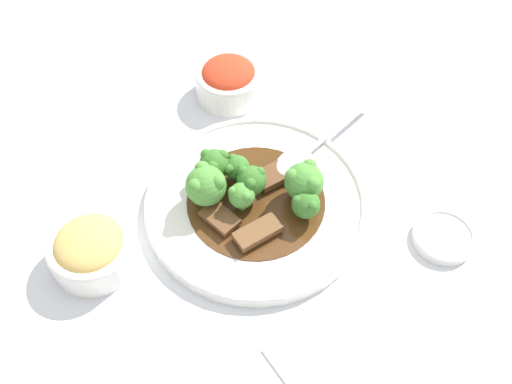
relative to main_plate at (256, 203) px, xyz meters
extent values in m
plane|color=silver|center=(0.00, 0.00, -0.01)|extent=(4.00, 4.00, 0.00)
cylinder|color=white|center=(0.00, 0.00, 0.00)|extent=(0.29, 0.29, 0.01)
torus|color=white|center=(0.00, 0.00, 0.00)|extent=(0.29, 0.29, 0.01)
cylinder|color=#4C2D14|center=(0.00, 0.00, 0.00)|extent=(0.18, 0.18, 0.00)
cube|color=brown|center=(-0.01, 0.05, 0.01)|extent=(0.04, 0.06, 0.01)
cube|color=brown|center=(0.00, -0.06, 0.01)|extent=(0.05, 0.04, 0.01)
cube|color=brown|center=(0.05, -0.03, 0.01)|extent=(0.03, 0.06, 0.01)
cylinder|color=#8EB756|center=(0.03, 0.05, 0.01)|extent=(0.02, 0.02, 0.01)
sphere|color=#4C8E38|center=(0.03, 0.05, 0.04)|extent=(0.05, 0.05, 0.05)
sphere|color=#4C8E38|center=(0.05, 0.05, 0.05)|extent=(0.02, 0.02, 0.02)
sphere|color=#4C8E38|center=(0.02, 0.07, 0.05)|extent=(0.02, 0.02, 0.02)
sphere|color=#4C8E38|center=(0.02, 0.04, 0.05)|extent=(0.02, 0.02, 0.02)
cylinder|color=#7FA84C|center=(-0.04, -0.05, 0.01)|extent=(0.02, 0.02, 0.01)
sphere|color=#4C8E38|center=(-0.04, -0.05, 0.04)|extent=(0.05, 0.05, 0.05)
sphere|color=#4C8E38|center=(-0.02, -0.04, 0.05)|extent=(0.02, 0.02, 0.02)
sphere|color=#4C8E38|center=(-0.05, -0.05, 0.05)|extent=(0.02, 0.02, 0.02)
sphere|color=#4C8E38|center=(-0.03, -0.07, 0.05)|extent=(0.02, 0.02, 0.02)
cylinder|color=#8EB756|center=(-0.01, 0.00, 0.02)|extent=(0.01, 0.01, 0.02)
sphere|color=#387028|center=(-0.01, 0.00, 0.04)|extent=(0.04, 0.04, 0.04)
sphere|color=#387028|center=(-0.01, 0.01, 0.05)|extent=(0.01, 0.01, 0.01)
sphere|color=#387028|center=(-0.02, -0.01, 0.05)|extent=(0.01, 0.01, 0.01)
sphere|color=#387028|center=(0.00, -0.01, 0.05)|extent=(0.01, 0.01, 0.01)
cylinder|color=#8EB756|center=(0.00, -0.02, 0.02)|extent=(0.01, 0.01, 0.01)
sphere|color=#4C8E38|center=(0.00, -0.02, 0.03)|extent=(0.03, 0.03, 0.03)
sphere|color=#4C8E38|center=(-0.01, -0.01, 0.04)|extent=(0.01, 0.01, 0.01)
sphere|color=#4C8E38|center=(-0.01, -0.03, 0.04)|extent=(0.01, 0.01, 0.01)
sphere|color=#4C8E38|center=(0.01, -0.02, 0.04)|extent=(0.01, 0.01, 0.01)
cylinder|color=#8EB756|center=(-0.04, 0.00, 0.01)|extent=(0.01, 0.01, 0.01)
sphere|color=#387028|center=(-0.04, 0.00, 0.03)|extent=(0.03, 0.03, 0.03)
sphere|color=#387028|center=(-0.05, 0.00, 0.04)|extent=(0.01, 0.01, 0.01)
sphere|color=#387028|center=(-0.04, -0.01, 0.04)|extent=(0.01, 0.01, 0.01)
sphere|color=#387028|center=(-0.03, 0.00, 0.04)|extent=(0.01, 0.01, 0.01)
cylinder|color=#7FA84C|center=(-0.06, -0.02, 0.01)|extent=(0.01, 0.01, 0.01)
sphere|color=#387028|center=(-0.06, -0.02, 0.04)|extent=(0.04, 0.04, 0.04)
sphere|color=#387028|center=(-0.07, -0.03, 0.05)|extent=(0.02, 0.02, 0.02)
sphere|color=#387028|center=(-0.05, -0.03, 0.05)|extent=(0.02, 0.02, 0.02)
sphere|color=#387028|center=(-0.06, -0.01, 0.05)|extent=(0.02, 0.02, 0.02)
cylinder|color=#7FA84C|center=(0.06, 0.04, 0.01)|extent=(0.01, 0.01, 0.01)
sphere|color=#387028|center=(0.06, 0.04, 0.03)|extent=(0.04, 0.04, 0.04)
sphere|color=#387028|center=(0.05, 0.03, 0.04)|extent=(0.01, 0.01, 0.01)
sphere|color=#387028|center=(0.07, 0.04, 0.04)|extent=(0.01, 0.01, 0.01)
sphere|color=#387028|center=(0.05, 0.05, 0.04)|extent=(0.01, 0.01, 0.01)
ellipsoid|color=silver|center=(-0.01, 0.07, 0.02)|extent=(0.05, 0.07, 0.01)
cylinder|color=silver|center=(-0.03, 0.18, 0.01)|extent=(0.03, 0.15, 0.01)
cylinder|color=white|center=(-0.20, 0.09, -0.01)|extent=(0.06, 0.06, 0.01)
cylinder|color=white|center=(-0.20, 0.09, 0.01)|extent=(0.10, 0.10, 0.04)
torus|color=white|center=(-0.20, 0.09, 0.03)|extent=(0.10, 0.10, 0.01)
ellipsoid|color=red|center=(-0.20, 0.09, 0.03)|extent=(0.08, 0.08, 0.03)
cylinder|color=white|center=(-0.05, -0.21, -0.01)|extent=(0.06, 0.06, 0.01)
cylinder|color=white|center=(-0.05, -0.21, 0.01)|extent=(0.10, 0.10, 0.04)
torus|color=white|center=(-0.05, -0.21, 0.03)|extent=(0.10, 0.10, 0.01)
ellipsoid|color=tan|center=(-0.05, -0.21, 0.03)|extent=(0.08, 0.08, 0.03)
cylinder|color=white|center=(0.18, 0.17, -0.01)|extent=(0.08, 0.08, 0.01)
torus|color=white|center=(0.18, 0.17, 0.00)|extent=(0.08, 0.08, 0.01)
cube|color=white|center=(0.23, -0.06, -0.01)|extent=(0.12, 0.11, 0.01)
camera|label=1|loc=(0.37, -0.26, 0.65)|focal=42.00mm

